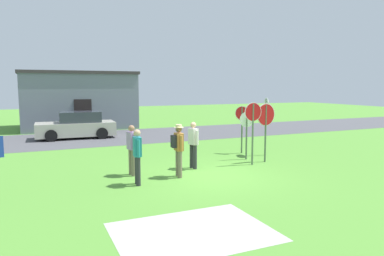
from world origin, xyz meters
name	(u,v)px	position (x,y,z in m)	size (l,w,h in m)	color
ground_plane	(211,176)	(0.00, 0.00, 0.00)	(80.00, 80.00, 0.00)	#518E33
street_asphalt	(131,136)	(0.00, 10.39, 0.00)	(60.00, 6.40, 0.01)	#4C4C51
concrete_path	(193,232)	(-2.43, -3.98, 0.00)	(3.20, 2.40, 0.01)	#ADAAA3
building_background	(78,100)	(-2.31, 16.48, 1.98)	(7.69, 5.60, 3.94)	slate
parked_car_on_street	(77,126)	(-3.04, 10.85, 0.69)	(4.37, 2.15, 1.51)	#B7B2A3
stop_sign_far_back	(266,122)	(2.96, 1.11, 1.60)	(0.88, 0.11, 2.31)	#51664C
stop_sign_rear_right	(247,128)	(2.55, 1.83, 1.30)	(0.63, 0.08, 1.94)	#51664C
stop_sign_nearest	(266,116)	(3.78, 2.24, 1.69)	(0.26, 0.72, 2.47)	#51664C
stop_sign_low_front	(253,123)	(2.21, 0.88, 1.61)	(0.72, 0.07, 2.37)	#51664C
stop_sign_leaning_right	(242,122)	(3.09, 3.05, 1.40)	(0.44, 0.48, 2.09)	#51664C
person_on_left	(132,147)	(-2.36, 1.14, 0.95)	(0.28, 0.56, 1.69)	#7A6B56
person_in_teal	(193,143)	(-0.09, 1.22, 0.95)	(0.28, 0.56, 1.69)	#2D2D33
person_with_sunhat	(137,154)	(-2.51, -0.07, 0.95)	(0.26, 0.57, 1.69)	#2D2D33
person_in_dark_shirt	(178,147)	(-1.04, 0.30, 1.01)	(0.40, 0.57, 1.74)	#7A6B56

